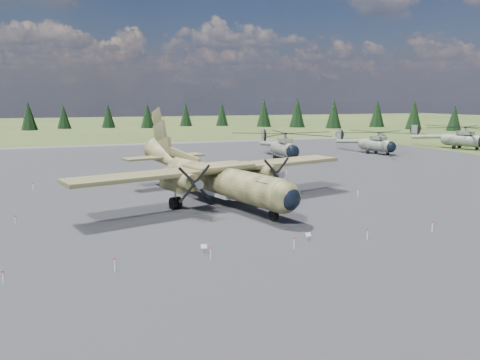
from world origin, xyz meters
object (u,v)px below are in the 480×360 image
object	(u,v)px
helicopter_near	(284,141)
transport_plane	(213,174)
helicopter_mid	(377,138)
helicopter_far	(463,133)

from	to	relation	value
helicopter_near	transport_plane	bearing A→B (deg)	-124.35
helicopter_mid	helicopter_near	bearing A→B (deg)	171.30
helicopter_near	helicopter_far	world-z (taller)	helicopter_far
helicopter_near	helicopter_far	size ratio (longest dim) A/B	0.93
transport_plane	helicopter_far	size ratio (longest dim) A/B	1.24
helicopter_far	helicopter_near	bearing A→B (deg)	163.77
transport_plane	helicopter_mid	distance (m)	50.82
transport_plane	helicopter_near	xyz separation A→B (m)	(21.30, 27.60, 0.49)
transport_plane	helicopter_far	distance (m)	70.83
helicopter_mid	helicopter_far	size ratio (longest dim) A/B	0.89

